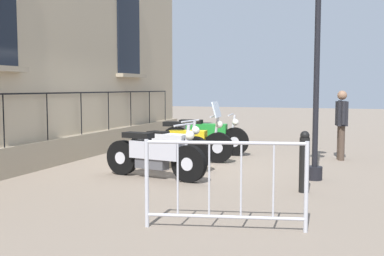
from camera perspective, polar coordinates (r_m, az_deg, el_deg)
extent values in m
plane|color=gray|center=(10.08, -1.78, -4.48)|extent=(60.00, 60.00, 0.00)
cube|color=gray|center=(11.14, -13.53, -2.23)|extent=(0.20, 12.00, 0.57)
cube|color=black|center=(13.46, -7.78, 11.35)|extent=(0.06, 1.28, 2.23)
cube|color=tan|center=(13.34, -7.41, 6.39)|extent=(0.24, 1.48, 0.10)
cube|color=black|center=(11.03, -13.49, 4.24)|extent=(0.03, 10.08, 0.03)
cylinder|color=black|center=(9.04, -22.12, 0.81)|extent=(0.02, 0.02, 0.97)
cylinder|color=black|center=(10.01, -17.34, 1.32)|extent=(0.02, 0.02, 0.97)
cylinder|color=black|center=(11.05, -13.44, 1.73)|extent=(0.02, 0.02, 0.97)
cylinder|color=black|center=(12.12, -10.22, 2.06)|extent=(0.02, 0.02, 0.97)
cylinder|color=black|center=(13.23, -7.52, 2.33)|extent=(0.02, 0.02, 0.97)
cylinder|color=black|center=(14.37, -5.25, 2.55)|extent=(0.02, 0.02, 0.97)
cylinder|color=black|center=(15.52, -3.31, 2.74)|extent=(0.02, 0.02, 0.97)
cylinder|color=black|center=(8.13, -0.39, -4.40)|extent=(0.67, 0.24, 0.66)
cylinder|color=silver|center=(8.13, -0.39, -4.40)|extent=(0.25, 0.19, 0.23)
cylinder|color=black|center=(8.94, -8.55, -3.60)|extent=(0.67, 0.24, 0.66)
cylinder|color=silver|center=(8.94, -8.55, -3.60)|extent=(0.25, 0.19, 0.23)
cube|color=#B2B2BC|center=(8.46, -4.40, -2.70)|extent=(1.05, 0.46, 0.32)
cube|color=#4C4C51|center=(8.55, -4.94, -4.19)|extent=(0.64, 0.33, 0.23)
cube|color=black|center=(8.66, -6.64, -0.88)|extent=(0.61, 0.36, 0.10)
cylinder|color=silver|center=(8.11, -0.70, -2.00)|extent=(0.17, 0.09, 0.69)
cylinder|color=silver|center=(8.10, -1.01, 0.41)|extent=(0.15, 0.63, 0.04)
sphere|color=white|center=(8.05, -0.27, -0.90)|extent=(0.16, 0.16, 0.16)
cylinder|color=silver|center=(8.81, -5.45, -4.68)|extent=(0.92, 0.24, 0.08)
cylinder|color=black|center=(9.24, 0.34, -3.18)|extent=(0.70, 0.28, 0.69)
cylinder|color=silver|center=(9.24, 0.34, -3.18)|extent=(0.27, 0.20, 0.24)
cylinder|color=black|center=(9.95, -5.96, -2.63)|extent=(0.70, 0.28, 0.69)
cylinder|color=silver|center=(9.95, -5.96, -2.63)|extent=(0.27, 0.20, 0.24)
cube|color=silver|center=(9.53, -2.68, -1.71)|extent=(0.77, 0.44, 0.33)
cube|color=#4C4C51|center=(9.61, -3.17, -3.08)|extent=(0.48, 0.32, 0.24)
cube|color=black|center=(9.68, -4.18, -0.69)|extent=(0.45, 0.34, 0.10)
cylinder|color=silver|center=(9.23, 0.07, -1.16)|extent=(0.17, 0.09, 0.66)
cylinder|color=silver|center=(9.23, -0.19, 0.86)|extent=(0.17, 0.64, 0.04)
sphere|color=white|center=(9.18, 0.45, -0.29)|extent=(0.16, 0.16, 0.16)
cylinder|color=silver|center=(9.84, -3.27, -3.60)|extent=(0.66, 0.21, 0.08)
cylinder|color=black|center=(10.26, 3.22, -2.42)|extent=(0.68, 0.17, 0.67)
cylinder|color=silver|center=(10.26, 3.22, -2.42)|extent=(0.25, 0.16, 0.24)
cylinder|color=black|center=(10.66, -4.52, -2.15)|extent=(0.68, 0.17, 0.67)
cylinder|color=silver|center=(10.66, -4.52, -2.15)|extent=(0.25, 0.16, 0.24)
cube|color=gold|center=(10.40, -0.46, -1.19)|extent=(0.83, 0.35, 0.33)
cube|color=#4C4C51|center=(10.45, -0.99, -2.46)|extent=(0.50, 0.27, 0.24)
cube|color=black|center=(10.46, -2.23, 0.51)|extent=(0.47, 0.30, 0.10)
cylinder|color=silver|center=(10.23, 2.96, -0.48)|extent=(0.16, 0.07, 0.70)
cylinder|color=silver|center=(10.21, 2.69, 1.46)|extent=(0.08, 0.65, 0.04)
sphere|color=white|center=(10.20, 3.35, 0.44)|extent=(0.16, 0.16, 0.16)
cylinder|color=silver|center=(10.66, -1.54, -2.95)|extent=(0.74, 0.13, 0.08)
cube|color=silver|center=(10.19, 3.02, 2.30)|extent=(0.16, 0.54, 0.36)
cylinder|color=black|center=(11.36, 5.25, -1.67)|extent=(0.70, 0.19, 0.69)
cylinder|color=silver|center=(11.36, 5.25, -1.67)|extent=(0.25, 0.17, 0.24)
cylinder|color=black|center=(11.68, -2.01, -1.47)|extent=(0.70, 0.19, 0.69)
cylinder|color=silver|center=(11.68, -2.01, -1.47)|extent=(0.25, 0.17, 0.24)
cube|color=#1E842D|center=(11.46, 1.82, -0.43)|extent=(1.02, 0.40, 0.38)
cube|color=#4C4C51|center=(11.51, 1.33, -1.74)|extent=(0.62, 0.30, 0.24)
cube|color=black|center=(11.53, -0.11, 0.77)|extent=(0.58, 0.33, 0.10)
cylinder|color=silver|center=(11.34, 5.01, -0.02)|extent=(0.16, 0.07, 0.66)
cylinder|color=silver|center=(11.32, 4.77, 1.63)|extent=(0.10, 0.68, 0.04)
sphere|color=white|center=(11.32, 5.37, 0.71)|extent=(0.16, 0.16, 0.16)
cylinder|color=silver|center=(11.74, 0.56, -2.20)|extent=(0.90, 0.16, 0.08)
cylinder|color=black|center=(8.68, 14.79, -5.38)|extent=(0.28, 0.28, 0.24)
cylinder|color=black|center=(8.55, 15.08, 7.82)|extent=(0.10, 0.10, 4.21)
cylinder|color=#B7B7BF|center=(5.54, -5.57, -6.78)|extent=(0.05, 0.05, 1.05)
cylinder|color=#B7B7BF|center=(5.47, 13.86, -7.06)|extent=(0.05, 0.05, 1.05)
cylinder|color=#B7B7BF|center=(5.35, 4.11, -1.83)|extent=(1.81, 0.45, 0.04)
cylinder|color=#B7B7BF|center=(5.52, 4.05, -10.83)|extent=(1.81, 0.45, 0.04)
cylinder|color=#B7B7BF|center=(5.46, -1.77, -6.13)|extent=(0.02, 0.02, 0.87)
cylinder|color=#B7B7BF|center=(5.43, 2.12, -6.21)|extent=(0.02, 0.02, 0.87)
cylinder|color=#B7B7BF|center=(5.41, 6.05, -6.27)|extent=(0.02, 0.02, 0.87)
cylinder|color=#B7B7BF|center=(5.42, 9.98, -6.29)|extent=(0.02, 0.02, 0.87)
cylinder|color=black|center=(7.56, 13.61, -4.43)|extent=(0.16, 0.16, 0.87)
sphere|color=black|center=(7.50, 13.69, -0.90)|extent=(0.14, 0.14, 0.14)
cylinder|color=#47382D|center=(11.10, 17.88, -1.79)|extent=(0.14, 0.14, 0.79)
cylinder|color=#47382D|center=(11.25, 17.73, -1.70)|extent=(0.14, 0.14, 0.79)
cube|color=black|center=(11.12, 17.90, 1.70)|extent=(0.29, 0.40, 0.56)
sphere|color=#8C664C|center=(11.11, 17.95, 3.84)|extent=(0.21, 0.21, 0.21)
cylinder|color=black|center=(10.90, 18.12, 1.78)|extent=(0.09, 0.09, 0.53)
cylinder|color=black|center=(11.33, 17.68, 1.90)|extent=(0.09, 0.09, 0.53)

